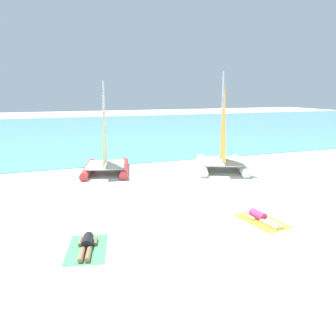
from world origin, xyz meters
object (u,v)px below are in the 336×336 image
object	(u,v)px
towel_left	(87,249)
sunbather_middle	(261,217)
sunbather_left	(87,244)
towel_middle	(262,221)
sailboat_red	(106,160)
sailboat_white	(222,156)

from	to	relation	value
towel_left	sunbather_middle	world-z (taller)	sunbather_middle
sunbather_left	towel_middle	distance (m)	5.94
sunbather_middle	sailboat_red	bearing A→B (deg)	106.81
towel_left	towel_middle	world-z (taller)	same
towel_middle	sunbather_middle	bearing A→B (deg)	96.84
sailboat_red	sunbather_left	xyz separation A→B (m)	(-2.07, -8.90, -0.60)
sunbather_left	sailboat_white	bearing A→B (deg)	53.96
sunbather_left	sunbather_middle	world-z (taller)	same
sailboat_white	sunbather_left	distance (m)	11.20
sailboat_white	towel_middle	distance (m)	7.81
sailboat_white	sunbather_left	size ratio (longest dim) A/B	3.52
sailboat_red	sunbather_middle	size ratio (longest dim) A/B	3.15
sailboat_red	sailboat_white	bearing A→B (deg)	0.29
sailboat_white	towel_left	world-z (taller)	sailboat_white
sailboat_white	sunbather_middle	bearing A→B (deg)	-85.74
sunbather_middle	towel_middle	bearing A→B (deg)	-90.00
sailboat_red	sunbather_middle	bearing A→B (deg)	-52.59
sailboat_white	sunbather_left	world-z (taller)	sailboat_white
sailboat_white	towel_left	xyz separation A→B (m)	(-8.41, -7.45, -0.81)
towel_left	sunbather_middle	bearing A→B (deg)	1.41
towel_left	towel_middle	distance (m)	5.95
sailboat_white	sunbather_left	xyz separation A→B (m)	(-8.40, -7.38, -0.69)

